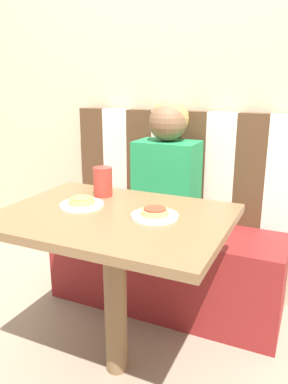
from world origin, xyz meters
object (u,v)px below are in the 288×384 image
(plate_left, at_px, (82,205))
(drinking_cup, at_px, (103,182))
(pizza_left, at_px, (82,201))
(plate_right, at_px, (155,216))
(pizza_right, at_px, (155,212))
(person, at_px, (167,164))

(plate_left, distance_m, drinking_cup, 0.18)
(pizza_left, bearing_deg, plate_right, -0.00)
(plate_left, height_order, pizza_left, pizza_left)
(plate_left, distance_m, plate_right, 0.34)
(plate_right, bearing_deg, pizza_right, 14.04)
(pizza_right, bearing_deg, drinking_cup, 152.96)
(pizza_right, bearing_deg, plate_right, -165.96)
(drinking_cup, bearing_deg, pizza_left, -91.50)
(pizza_right, bearing_deg, plate_left, -180.00)
(person, height_order, pizza_left, person)
(drinking_cup, bearing_deg, person, 67.56)
(plate_right, xyz_separation_m, drinking_cup, (-0.34, 0.17, 0.06))
(plate_right, distance_m, pizza_left, 0.34)
(person, bearing_deg, plate_right, -73.45)
(pizza_right, bearing_deg, pizza_left, 180.00)
(plate_right, xyz_separation_m, pizza_left, (-0.34, 0.00, 0.02))
(plate_right, height_order, pizza_left, pizza_left)
(pizza_right, bearing_deg, person, 106.55)
(person, relative_size, plate_right, 3.70)
(person, relative_size, plate_left, 3.70)
(pizza_left, relative_size, drinking_cup, 0.82)
(plate_left, height_order, pizza_right, pizza_right)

